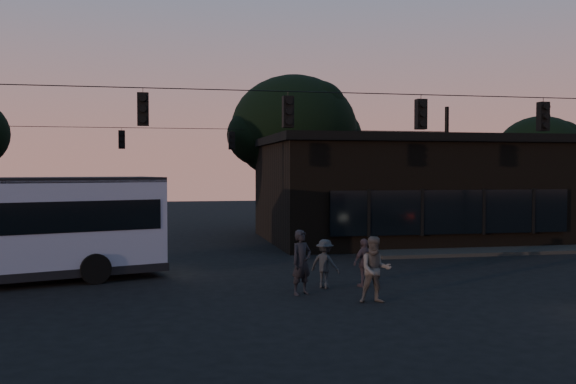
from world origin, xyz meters
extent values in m
plane|color=black|center=(0.00, 0.00, 0.00)|extent=(120.00, 120.00, 0.00)
cube|color=black|center=(12.00, 14.00, 0.07)|extent=(14.00, 10.00, 0.15)
cube|color=black|center=(9.00, 16.00, 2.50)|extent=(15.00, 10.00, 5.00)
cube|color=black|center=(9.00, 16.00, 5.20)|extent=(15.40, 10.40, 0.40)
cube|color=black|center=(9.00, 10.88, 1.80)|extent=(11.50, 0.18, 2.00)
cylinder|color=black|center=(4.00, 22.00, 2.00)|extent=(0.44, 0.44, 4.00)
ellipsoid|color=black|center=(4.00, 22.00, 6.20)|extent=(7.60, 7.60, 6.46)
cylinder|color=black|center=(18.00, 18.00, 1.50)|extent=(0.44, 0.44, 3.00)
ellipsoid|color=black|center=(18.00, 18.00, 4.65)|extent=(5.20, 5.20, 4.42)
cylinder|color=black|center=(0.00, 4.00, 6.20)|extent=(26.00, 0.03, 0.03)
cube|color=black|center=(-4.50, 4.00, 5.55)|extent=(0.34, 0.30, 1.00)
cube|color=black|center=(0.00, 4.00, 5.55)|extent=(0.34, 0.30, 1.00)
cube|color=black|center=(4.50, 4.00, 5.55)|extent=(0.34, 0.30, 1.00)
cube|color=black|center=(9.00, 4.00, 5.55)|extent=(0.34, 0.30, 1.00)
cylinder|color=black|center=(13.00, 20.00, 3.75)|extent=(0.24, 0.24, 7.50)
cylinder|color=black|center=(0.00, 20.00, 6.00)|extent=(26.00, 0.03, 0.03)
cube|color=black|center=(-6.00, 20.00, 5.35)|extent=(0.34, 0.30, 1.00)
cube|color=black|center=(0.00, 20.00, 5.35)|extent=(0.34, 0.30, 1.00)
cube|color=black|center=(6.00, 20.00, 5.35)|extent=(0.34, 0.30, 1.00)
cylinder|color=black|center=(-6.08, 5.47, 0.50)|extent=(1.03, 0.57, 1.00)
cylinder|color=black|center=(-6.94, 8.09, 0.50)|extent=(1.03, 0.57, 1.00)
imported|color=black|center=(0.09, 2.44, 0.96)|extent=(0.84, 0.74, 1.93)
imported|color=#474341|center=(1.86, 0.89, 0.93)|extent=(0.98, 0.81, 1.86)
imported|color=#372D35|center=(2.34, 3.31, 0.77)|extent=(0.97, 0.72, 1.53)
imported|color=black|center=(1.05, 3.34, 0.76)|extent=(1.11, 1.09, 1.53)
camera|label=1|loc=(-4.05, -16.03, 3.71)|focal=40.00mm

